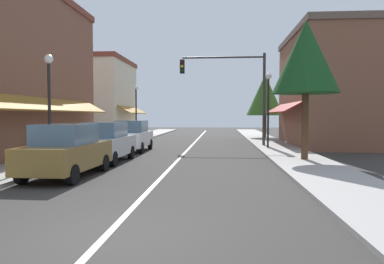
{
  "coord_description": "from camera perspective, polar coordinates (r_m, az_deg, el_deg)",
  "views": [
    {
      "loc": [
        1.93,
        -5.75,
        2.05
      ],
      "look_at": [
        0.29,
        15.62,
        1.09
      ],
      "focal_mm": 34.22,
      "sensor_mm": 36.0,
      "label": 1
    }
  ],
  "objects": [
    {
      "name": "street_lamp_left_near",
      "position": [
        15.88,
        -21.38,
        6.03
      ],
      "size": [
        0.36,
        0.36,
        4.49
      ],
      "color": "black",
      "rests_on": "ground"
    },
    {
      "name": "street_lamp_right_mid",
      "position": [
        22.47,
        11.8,
        5.22
      ],
      "size": [
        0.36,
        0.36,
        4.59
      ],
      "color": "black",
      "rests_on": "ground"
    },
    {
      "name": "traffic_signal_mast_arm",
      "position": [
        24.32,
        6.77,
        7.61
      ],
      "size": [
        5.6,
        0.5,
        6.12
      ],
      "color": "#333333",
      "rests_on": "ground"
    },
    {
      "name": "lane_center_stripe",
      "position": [
        23.92,
        -0.26,
        -2.34
      ],
      "size": [
        0.14,
        52.0,
        0.01
      ],
      "primitive_type": "cube",
      "color": "silver",
      "rests_on": "ground"
    },
    {
      "name": "tree_right_far",
      "position": [
        33.29,
        11.3,
        5.65
      ],
      "size": [
        3.29,
        3.29,
        5.69
      ],
      "color": "#4C331E",
      "rests_on": "ground"
    },
    {
      "name": "sidewalk_left",
      "position": [
        24.97,
        -12.95,
        -2.07
      ],
      "size": [
        2.6,
        56.0,
        0.12
      ],
      "primitive_type": "cube",
      "color": "#A39E99",
      "rests_on": "ground"
    },
    {
      "name": "ground_plane",
      "position": [
        23.92,
        -0.26,
        -2.34
      ],
      "size": [
        80.0,
        80.0,
        0.0
      ],
      "primitive_type": "plane",
      "color": "#33302D"
    },
    {
      "name": "parked_car_second_left",
      "position": [
        16.48,
        -13.39,
        -1.57
      ],
      "size": [
        1.85,
        4.13,
        1.77
      ],
      "rotation": [
        0.0,
        0.0,
        -0.02
      ],
      "color": "#B7BABF",
      "rests_on": "ground"
    },
    {
      "name": "street_lamp_left_far",
      "position": [
        31.37,
        -8.71,
        4.48
      ],
      "size": [
        0.36,
        0.36,
        4.59
      ],
      "color": "black",
      "rests_on": "ground"
    },
    {
      "name": "sidewalk_right",
      "position": [
        24.1,
        12.9,
        -2.23
      ],
      "size": [
        2.6,
        56.0,
        0.12
      ],
      "primitive_type": "cube",
      "color": "#A39E99",
      "rests_on": "ground"
    },
    {
      "name": "storefront_right_block",
      "position": [
        26.84,
        20.39,
        6.29
      ],
      "size": [
        6.27,
        10.2,
        7.72
      ],
      "color": "brown",
      "rests_on": "ground"
    },
    {
      "name": "parked_car_third_left",
      "position": [
        21.3,
        -9.31,
        -0.61
      ],
      "size": [
        1.82,
        4.12,
        1.77
      ],
      "rotation": [
        0.0,
        0.0,
        0.01
      ],
      "color": "silver",
      "rests_on": "ground"
    },
    {
      "name": "tree_right_near",
      "position": [
        17.08,
        17.32,
        11.05
      ],
      "size": [
        2.92,
        2.92,
        6.24
      ],
      "color": "#4C331E",
      "rests_on": "ground"
    },
    {
      "name": "storefront_far_left",
      "position": [
        35.66,
        -14.27,
        5.1
      ],
      "size": [
        6.6,
        8.2,
        7.34
      ],
      "color": "beige",
      "rests_on": "ground"
    },
    {
      "name": "parked_car_nearest_left",
      "position": [
        12.83,
        -18.96,
        -2.8
      ],
      "size": [
        1.87,
        4.15,
        1.77
      ],
      "rotation": [
        0.0,
        0.0,
        -0.03
      ],
      "color": "brown",
      "rests_on": "ground"
    }
  ]
}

